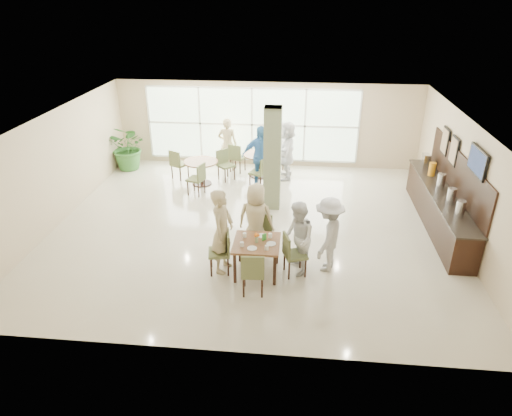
# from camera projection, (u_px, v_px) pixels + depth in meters

# --- Properties ---
(ground) EXTENTS (10.00, 10.00, 0.00)m
(ground) POSITION_uv_depth(u_px,v_px,m) (253.00, 226.00, 11.72)
(ground) COLOR beige
(ground) RESTS_ON ground
(room_shell) EXTENTS (10.00, 10.00, 10.00)m
(room_shell) POSITION_uv_depth(u_px,v_px,m) (253.00, 163.00, 10.97)
(room_shell) COLOR white
(room_shell) RESTS_ON ground
(window_bank) EXTENTS (7.00, 0.04, 7.00)m
(window_bank) POSITION_uv_depth(u_px,v_px,m) (252.00, 125.00, 15.14)
(window_bank) COLOR silver
(window_bank) RESTS_ON ground
(column) EXTENTS (0.45, 0.45, 2.80)m
(column) POSITION_uv_depth(u_px,v_px,m) (272.00, 159.00, 12.14)
(column) COLOR #626C4B
(column) RESTS_ON ground
(main_table) EXTENTS (0.97, 0.97, 0.75)m
(main_table) POSITION_uv_depth(u_px,v_px,m) (257.00, 246.00, 9.52)
(main_table) COLOR brown
(main_table) RESTS_ON ground
(round_table_left) EXTENTS (1.04, 1.04, 0.75)m
(round_table_left) POSITION_uv_depth(u_px,v_px,m) (201.00, 167.00, 13.96)
(round_table_left) COLOR brown
(round_table_left) RESTS_ON ground
(round_table_right) EXTENTS (1.03, 1.03, 0.75)m
(round_table_right) POSITION_uv_depth(u_px,v_px,m) (259.00, 160.00, 14.55)
(round_table_right) COLOR brown
(round_table_right) RESTS_ON ground
(chairs_main_table) EXTENTS (2.15, 1.97, 0.95)m
(chairs_main_table) POSITION_uv_depth(u_px,v_px,m) (257.00, 253.00, 9.62)
(chairs_main_table) COLOR #4F5B32
(chairs_main_table) RESTS_ON ground
(chairs_table_left) EXTENTS (2.11, 1.80, 0.95)m
(chairs_table_left) POSITION_uv_depth(u_px,v_px,m) (201.00, 169.00, 14.01)
(chairs_table_left) COLOR #4F5B32
(chairs_table_left) RESTS_ON ground
(chairs_table_right) EXTENTS (2.02, 1.84, 0.95)m
(chairs_table_right) POSITION_uv_depth(u_px,v_px,m) (259.00, 163.00, 14.53)
(chairs_table_right) COLOR #4F5B32
(chairs_table_right) RESTS_ON ground
(tabletop_clutter) EXTENTS (0.73, 0.74, 0.21)m
(tabletop_clutter) POSITION_uv_depth(u_px,v_px,m) (258.00, 240.00, 9.45)
(tabletop_clutter) COLOR white
(tabletop_clutter) RESTS_ON main_table
(buffet_counter) EXTENTS (0.64, 4.70, 1.95)m
(buffet_counter) POSITION_uv_depth(u_px,v_px,m) (440.00, 206.00, 11.51)
(buffet_counter) COLOR black
(buffet_counter) RESTS_ON ground
(wall_tv) EXTENTS (0.06, 1.00, 0.58)m
(wall_tv) POSITION_uv_depth(u_px,v_px,m) (478.00, 162.00, 9.80)
(wall_tv) COLOR black
(wall_tv) RESTS_ON ground
(framed_art_a) EXTENTS (0.05, 0.55, 0.70)m
(framed_art_a) POSITION_uv_depth(u_px,v_px,m) (454.00, 151.00, 11.36)
(framed_art_a) COLOR black
(framed_art_a) RESTS_ON ground
(framed_art_b) EXTENTS (0.05, 0.55, 0.70)m
(framed_art_b) POSITION_uv_depth(u_px,v_px,m) (445.00, 141.00, 12.07)
(framed_art_b) COLOR black
(framed_art_b) RESTS_ON ground
(potted_plant) EXTENTS (1.64, 1.64, 1.53)m
(potted_plant) POSITION_uv_depth(u_px,v_px,m) (129.00, 147.00, 15.03)
(potted_plant) COLOR #326E2C
(potted_plant) RESTS_ON ground
(teen_left) EXTENTS (0.57, 0.76, 1.87)m
(teen_left) POSITION_uv_depth(u_px,v_px,m) (222.00, 231.00, 9.53)
(teen_left) COLOR tan
(teen_left) RESTS_ON ground
(teen_far) EXTENTS (0.89, 0.58, 1.69)m
(teen_far) POSITION_uv_depth(u_px,v_px,m) (256.00, 219.00, 10.21)
(teen_far) COLOR tan
(teen_far) RESTS_ON ground
(teen_right) EXTENTS (0.80, 0.92, 1.63)m
(teen_right) POSITION_uv_depth(u_px,v_px,m) (298.00, 239.00, 9.48)
(teen_right) COLOR white
(teen_right) RESTS_ON ground
(teen_standing) EXTENTS (0.92, 1.22, 1.67)m
(teen_standing) POSITION_uv_depth(u_px,v_px,m) (328.00, 235.00, 9.59)
(teen_standing) COLOR #B7B7BA
(teen_standing) RESTS_ON ground
(adult_a) EXTENTS (1.12, 0.65, 1.91)m
(adult_a) POSITION_uv_depth(u_px,v_px,m) (260.00, 157.00, 13.59)
(adult_a) COLOR #4081C2
(adult_a) RESTS_ON ground
(adult_b) EXTENTS (0.77, 1.72, 1.84)m
(adult_b) POSITION_uv_depth(u_px,v_px,m) (286.00, 150.00, 14.26)
(adult_b) COLOR white
(adult_b) RESTS_ON ground
(adult_standing) EXTENTS (0.66, 0.45, 1.76)m
(adult_standing) POSITION_uv_depth(u_px,v_px,m) (228.00, 144.00, 14.93)
(adult_standing) COLOR tan
(adult_standing) RESTS_ON ground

